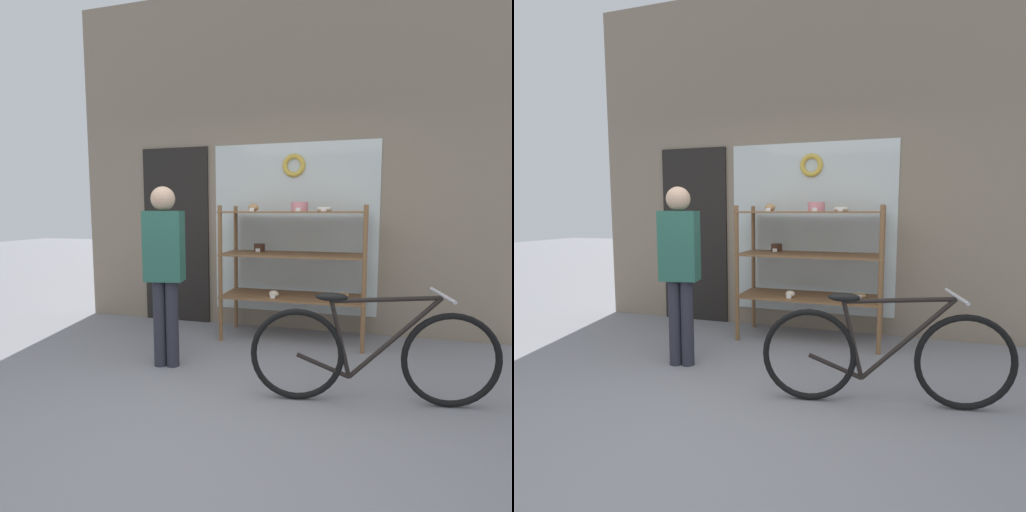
{
  "view_description": "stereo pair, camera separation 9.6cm",
  "coord_description": "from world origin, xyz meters",
  "views": [
    {
      "loc": [
        0.98,
        -2.05,
        1.34
      ],
      "look_at": [
        0.13,
        1.04,
        0.99
      ],
      "focal_mm": 28.0,
      "sensor_mm": 36.0,
      "label": 1
    },
    {
      "loc": [
        1.07,
        -2.02,
        1.34
      ],
      "look_at": [
        0.13,
        1.04,
        0.99
      ],
      "focal_mm": 28.0,
      "sensor_mm": 36.0,
      "label": 2
    }
  ],
  "objects": [
    {
      "name": "ground_plane",
      "position": [
        0.0,
        0.0,
        0.0
      ],
      "size": [
        30.0,
        30.0,
        0.0
      ],
      "primitive_type": "plane",
      "color": "gray"
    },
    {
      "name": "storefront_facade",
      "position": [
        -0.03,
        2.44,
        1.85
      ],
      "size": [
        4.93,
        0.13,
        3.81
      ],
      "color": "gray",
      "rests_on": "ground_plane"
    },
    {
      "name": "display_case",
      "position": [
        0.27,
        2.02,
        0.89
      ],
      "size": [
        1.48,
        0.56,
        1.44
      ],
      "color": "brown",
      "rests_on": "ground_plane"
    },
    {
      "name": "bicycle",
      "position": [
        1.05,
        0.75,
        0.36
      ],
      "size": [
        1.7,
        0.46,
        0.8
      ],
      "rotation": [
        0.0,
        0.0,
        0.15
      ],
      "color": "black",
      "rests_on": "ground_plane"
    },
    {
      "name": "pedestrian",
      "position": [
        -0.66,
        1.0,
        0.9
      ],
      "size": [
        0.35,
        0.23,
        1.55
      ],
      "rotation": [
        0.0,
        0.0,
        0.17
      ],
      "color": "#282833",
      "rests_on": "ground_plane"
    }
  ]
}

